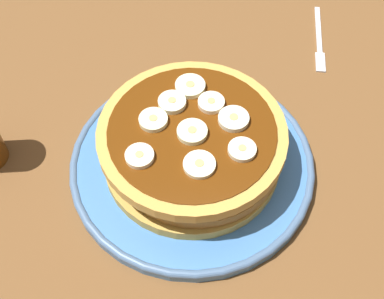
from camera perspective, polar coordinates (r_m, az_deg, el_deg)
name	(u,v)px	position (r cm, az deg, el deg)	size (l,w,h in cm)	color
ground_plane	(192,174)	(58.44, 0.00, -2.79)	(140.00, 140.00, 3.00)	brown
plate	(192,163)	(56.47, 0.00, -1.52)	(27.59, 27.59, 1.58)	#3F72B2
pancake_stack	(192,146)	(53.63, 0.05, 0.36)	(20.06, 19.99, 5.77)	gold
banana_slice_0	(188,132)	(50.88, -0.45, 1.98)	(3.16, 3.16, 0.84)	#ECECB4
banana_slice_1	(199,165)	(48.67, 0.85, -1.78)	(3.23, 3.23, 0.70)	#FCF4C1
banana_slice_2	(192,87)	(54.89, -0.02, 7.22)	(3.33, 3.33, 0.83)	#F0EFBC
banana_slice_3	(234,119)	(52.10, 4.78, 3.47)	(3.26, 3.26, 0.84)	#EAE8C5
banana_slice_4	(153,120)	(52.02, -4.45, 3.36)	(3.05, 3.05, 0.80)	#F0EAB5
banana_slice_5	(242,150)	(49.88, 5.75, -0.05)	(2.87, 2.87, 0.77)	#F1E5BC
banana_slice_6	(172,103)	(53.39, -2.30, 5.39)	(3.02, 3.02, 0.86)	#F1EDBE
banana_slice_7	(211,103)	(53.39, 2.21, 5.34)	(2.88, 2.88, 0.80)	#FAE5BD
banana_slice_8	(140,156)	(49.44, -6.02, -0.79)	(2.91, 2.91, 0.80)	#FDEBC2
fork	(319,41)	(72.48, 14.38, 11.90)	(2.77, 13.01, 0.50)	silver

